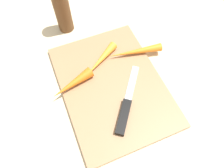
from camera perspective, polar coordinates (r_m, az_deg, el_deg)
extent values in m
plane|color=#C6B793|center=(0.57, 0.00, -0.60)|extent=(1.40, 1.40, 0.00)
cube|color=#99704C|center=(0.56, 0.00, -0.30)|extent=(0.36, 0.26, 0.01)
cube|color=#B7B7BC|center=(0.56, 5.42, 0.23)|extent=(0.10, 0.08, 0.00)
cube|color=black|center=(0.51, 3.19, -8.90)|extent=(0.09, 0.07, 0.01)
cone|color=orange|center=(0.61, 6.26, 8.72)|extent=(0.05, 0.16, 0.02)
cone|color=orange|center=(0.55, -10.68, 0.02)|extent=(0.06, 0.12, 0.03)
cone|color=orange|center=(0.59, -2.59, 6.85)|extent=(0.09, 0.12, 0.02)
cylinder|color=brown|center=(0.66, -13.40, 19.07)|extent=(0.05, 0.05, 0.15)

